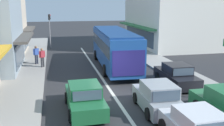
# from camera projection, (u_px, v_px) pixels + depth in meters

# --- Properties ---
(ground_plane) EXTENTS (140.00, 140.00, 0.00)m
(ground_plane) POSITION_uv_depth(u_px,v_px,m) (113.00, 95.00, 16.06)
(ground_plane) COLOR #2D2D30
(lane_centre_line) EXTENTS (0.20, 28.00, 0.01)m
(lane_centre_line) POSITION_uv_depth(u_px,v_px,m) (101.00, 77.00, 19.86)
(lane_centre_line) COLOR silver
(lane_centre_line) RESTS_ON ground
(sidewalk_left) EXTENTS (5.20, 44.00, 0.14)m
(sidewalk_left) POSITION_uv_depth(u_px,v_px,m) (10.00, 75.00, 20.28)
(sidewalk_left) COLOR #A39E96
(sidewalk_left) RESTS_ON ground
(kerb_right) EXTENTS (2.80, 44.00, 0.12)m
(kerb_right) POSITION_uv_depth(u_px,v_px,m) (166.00, 66.00, 23.09)
(kerb_right) COLOR #A39E96
(kerb_right) RESTS_ON ground
(building_right_far) EXTENTS (9.27, 13.11, 8.69)m
(building_right_far) POSITION_uv_depth(u_px,v_px,m) (169.00, 13.00, 34.09)
(building_right_far) COLOR silver
(building_right_far) RESTS_ON ground
(city_bus) EXTENTS (3.13, 10.97, 3.23)m
(city_bus) POSITION_uv_depth(u_px,v_px,m) (114.00, 46.00, 22.71)
(city_bus) COLOR #1E4C99
(city_bus) RESTS_ON ground
(hatchback_adjacent_lane_trail) EXTENTS (1.92, 3.76, 1.54)m
(hatchback_adjacent_lane_trail) POSITION_uv_depth(u_px,v_px,m) (157.00, 98.00, 13.59)
(hatchback_adjacent_lane_trail) COLOR #9EA3A8
(hatchback_adjacent_lane_trail) RESTS_ON ground
(sedan_adjacent_lane_lead) EXTENTS (1.94, 4.22, 1.47)m
(sedan_adjacent_lane_lead) POSITION_uv_depth(u_px,v_px,m) (85.00, 98.00, 13.60)
(sedan_adjacent_lane_lead) COLOR #1E6638
(sedan_adjacent_lane_lead) RESTS_ON ground
(parked_sedan_kerb_second) EXTENTS (1.98, 4.24, 1.47)m
(parked_sedan_kerb_second) POSITION_uv_depth(u_px,v_px,m) (176.00, 75.00, 17.94)
(parked_sedan_kerb_second) COLOR black
(parked_sedan_kerb_second) RESTS_ON ground
(traffic_light_downstreet) EXTENTS (0.33, 0.24, 4.20)m
(traffic_light_downstreet) POSITION_uv_depth(u_px,v_px,m) (50.00, 25.00, 32.57)
(traffic_light_downstreet) COLOR gray
(traffic_light_downstreet) RESTS_ON ground
(pedestrian_with_handbag_near) EXTENTS (0.60, 0.51, 1.63)m
(pedestrian_with_handbag_near) POSITION_uv_depth(u_px,v_px,m) (36.00, 54.00, 23.56)
(pedestrian_with_handbag_near) COLOR #232838
(pedestrian_with_handbag_near) RESTS_ON sidewalk_left
(pedestrian_browsing_midblock) EXTENTS (0.49, 0.38, 1.63)m
(pedestrian_browsing_midblock) POSITION_uv_depth(u_px,v_px,m) (42.00, 56.00, 22.38)
(pedestrian_browsing_midblock) COLOR #333338
(pedestrian_browsing_midblock) RESTS_ON sidewalk_left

